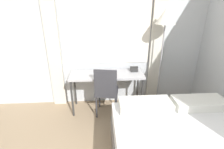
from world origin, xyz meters
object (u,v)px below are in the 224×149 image
telephone (134,69)px  desk (107,77)px  book (108,73)px  standing_lamp (165,28)px  desk_chair (106,89)px

telephone → desk: bearing=-169.3°
telephone → book: 0.51m
telephone → book: size_ratio=0.52×
standing_lamp → telephone: (-0.46, 0.12, -0.77)m
standing_lamp → desk: bearing=178.9°
desk → book: size_ratio=4.70×
standing_lamp → telephone: 0.90m
book → standing_lamp: bearing=-0.8°
standing_lamp → book: standing_lamp is taller
standing_lamp → book: 1.24m
desk_chair → standing_lamp: standing_lamp is taller
book → telephone: bearing=11.7°
desk_chair → standing_lamp: bearing=19.7°
book → desk_chair: bearing=-101.2°
desk_chair → book: size_ratio=3.31×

